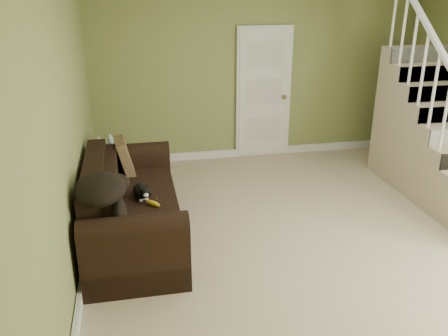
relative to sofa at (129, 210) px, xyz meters
name	(u,v)px	position (x,y,z in m)	size (l,w,h in m)	color
floor	(319,238)	(2.02, -0.43, -0.33)	(5.00, 5.50, 0.01)	#C2AE8C
wall_back	(257,74)	(2.02, 2.32, 0.97)	(5.00, 0.04, 2.60)	olive
wall_left	(67,140)	(-0.48, -0.43, 0.97)	(0.04, 5.50, 2.60)	olive
baseboard_back	(256,151)	(2.02, 2.29, -0.27)	(5.00, 0.04, 0.12)	white
baseboard_left	(86,258)	(-0.45, -0.43, -0.27)	(0.04, 5.50, 0.12)	white
door	(264,94)	(2.12, 2.27, 0.67)	(0.86, 0.12, 2.02)	white
staircase	(439,144)	(4.01, 0.53, 0.31)	(1.00, 2.51, 2.82)	#C2AE8C
sofa	(129,210)	(0.00, 0.00, 0.00)	(0.96, 2.22, 0.88)	black
side_table	(108,171)	(-0.26, 1.31, -0.05)	(0.49, 0.49, 0.79)	black
cat	(141,192)	(0.14, -0.04, 0.22)	(0.25, 0.43, 0.21)	black
banana	(153,203)	(0.25, -0.24, 0.17)	(0.05, 0.19, 0.05)	yellow
throw_pillow	(125,156)	(-0.01, 0.78, 0.33)	(0.11, 0.43, 0.43)	#49331D
throw_blanket	(100,189)	(-0.22, -0.70, 0.57)	(0.45, 0.59, 0.25)	black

